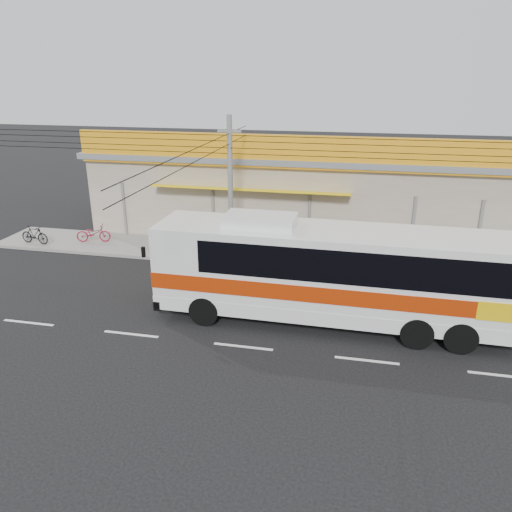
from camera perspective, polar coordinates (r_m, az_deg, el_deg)
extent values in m
plane|color=black|center=(18.90, 0.31, -6.54)|extent=(120.00, 120.00, 0.00)
cube|color=gray|center=(24.29, 3.20, -0.07)|extent=(30.00, 3.20, 0.15)
cube|color=#9F9180|center=(29.03, 5.04, 7.49)|extent=(22.00, 8.00, 4.20)
cube|color=#595C60|center=(28.61, 5.18, 11.88)|extent=(22.60, 8.60, 0.30)
cube|color=orange|center=(24.49, 3.99, 11.77)|extent=(22.00, 0.24, 1.60)
cube|color=red|center=(24.82, -0.70, 11.93)|extent=(9.00, 0.10, 1.20)
cube|color=#147314|center=(24.41, 19.52, 10.65)|extent=(2.40, 0.10, 1.10)
cube|color=navy|center=(24.90, 25.76, 9.98)|extent=(2.20, 0.10, 1.10)
cube|color=red|center=(27.22, -15.55, 11.97)|extent=(3.00, 0.10, 1.10)
cube|color=yellow|center=(25.03, -0.75, 7.58)|extent=(10.00, 1.20, 0.37)
cube|color=silver|center=(17.65, 8.71, -1.76)|extent=(12.51, 2.75, 3.02)
cube|color=#A22806|center=(17.79, 8.64, -2.84)|extent=(12.55, 2.79, 0.57)
cube|color=gold|center=(18.31, 25.78, -4.07)|extent=(1.70, 2.68, 0.62)
cube|color=black|center=(17.39, 11.21, 0.12)|extent=(10.43, 2.76, 1.14)
cube|color=black|center=(18.85, -10.18, 1.13)|extent=(0.19, 2.29, 1.56)
cube|color=silver|center=(17.43, 0.45, 4.10)|extent=(2.51, 1.49, 0.37)
cylinder|color=black|center=(17.97, -5.93, -6.22)|extent=(1.09, 0.35, 1.08)
cylinder|color=black|center=(20.00, -3.81, -3.29)|extent=(1.09, 0.35, 1.08)
cylinder|color=black|center=(17.48, 22.34, -8.60)|extent=(1.09, 0.35, 1.08)
cylinder|color=black|center=(19.55, 21.35, -5.32)|extent=(1.09, 0.35, 1.08)
imported|color=maroon|center=(27.35, -18.09, 2.48)|extent=(1.85, 1.04, 0.92)
imported|color=black|center=(28.14, -23.99, 2.24)|extent=(1.64, 0.61, 0.96)
cylinder|color=slate|center=(22.18, -2.92, 7.00)|extent=(0.22, 0.22, 6.85)
cube|color=slate|center=(21.71, -3.05, 14.06)|extent=(1.03, 0.10, 0.10)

